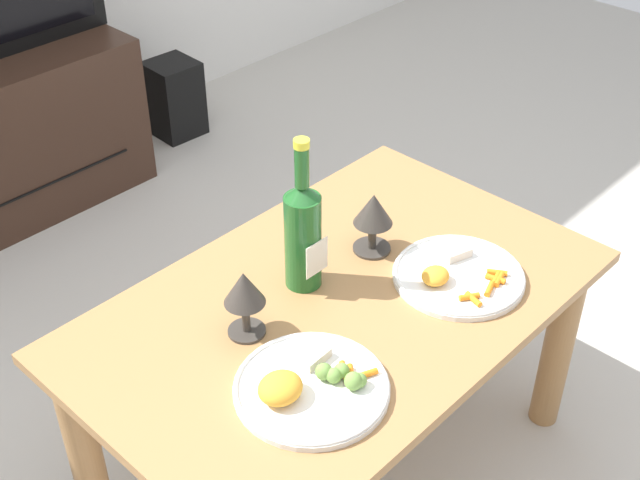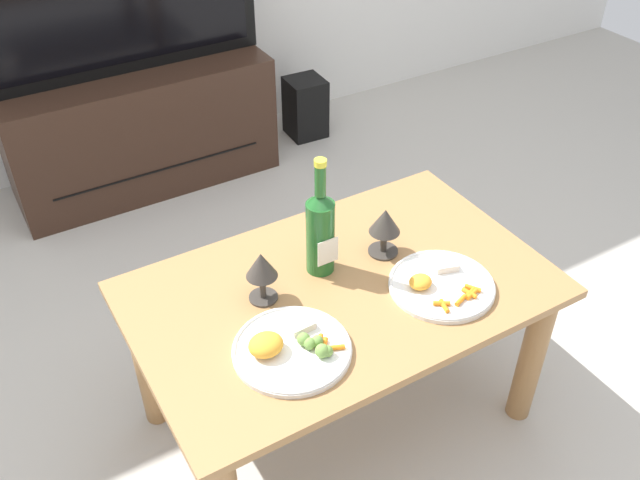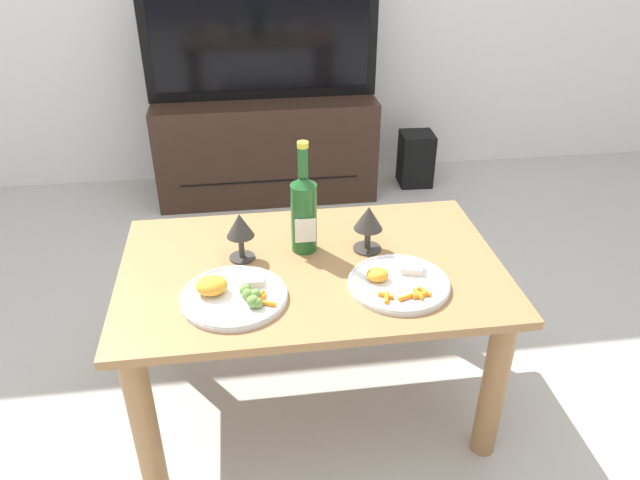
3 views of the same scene
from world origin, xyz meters
name	(u,v)px [view 1 (image 1 of 3)]	position (x,y,z in m)	size (l,w,h in m)	color
ground_plane	(336,466)	(0.00, 0.00, 0.00)	(6.40, 6.40, 0.00)	#B7B2A8
dining_table	(338,337)	(0.00, 0.00, 0.42)	(1.08, 0.67, 0.52)	#9E7042
floor_speaker	(174,98)	(0.77, 1.56, 0.15)	(0.18, 0.18, 0.29)	black
wine_bottle	(303,231)	(-0.01, 0.09, 0.65)	(0.08, 0.08, 0.34)	#1E5923
goblet_left	(244,292)	(-0.19, 0.06, 0.62)	(0.08, 0.08, 0.14)	#38332D
goblet_right	(373,213)	(0.17, 0.06, 0.61)	(0.08, 0.08, 0.14)	#38332D
dinner_plate_left	(310,386)	(-0.22, -0.13, 0.53)	(0.28, 0.28, 0.06)	white
dinner_plate_right	(458,275)	(0.22, -0.13, 0.53)	(0.27, 0.27, 0.05)	white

